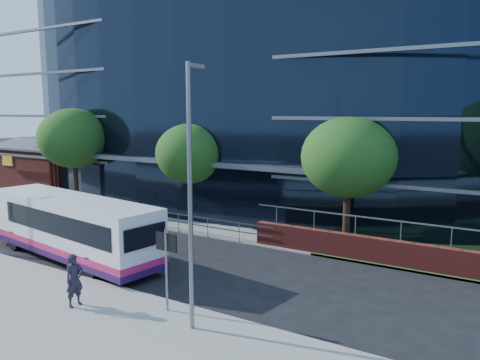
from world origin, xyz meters
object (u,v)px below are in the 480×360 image
Objects in this scene: brick_pavilion at (50,166)px; city_bus at (72,227)px; tree_far_a at (74,138)px; tree_far_c at (348,157)px; streetlight_east at (191,190)px; tree_far_b at (191,154)px; street_sign at (166,252)px; pedestrian at (74,280)px.

city_bus is at bearing -34.03° from brick_pavilion.
tree_far_a reaches higher than tree_far_c.
tree_far_c is 0.81× the size of streetlight_east.
tree_far_b is (10.00, 0.50, -0.65)m from tree_far_a.
tree_far_b is at bearing 2.86° from tree_far_a.
streetlight_east is (28.00, -15.67, 2.50)m from brick_pavilion.
tree_far_a is at bearing -26.55° from brick_pavilion.
tree_far_b reaches higher than brick_pavilion.
city_bus is (-0.11, -8.76, -2.69)m from tree_far_b.
brick_pavilion is at bearing 150.76° from streetlight_east.
street_sign is at bearing 158.64° from streetlight_east.
street_sign is 7.98m from city_bus.
tree_far_c is at bearing -21.46° from pedestrian.
tree_far_a is 10.03m from tree_far_b.
tree_far_c is 13.59m from pedestrian.
pedestrian is at bearing -154.63° from street_sign.
brick_pavilion is at bearing 57.96° from pedestrian.
pedestrian is (-4.42, -0.80, -3.37)m from streetlight_east.
pedestrian is at bearing -114.34° from tree_far_c.
tree_far_c reaches higher than street_sign.
pedestrian is (-2.92, -1.38, -1.08)m from street_sign.
streetlight_east reaches higher than street_sign.
streetlight_east is at bearing -95.11° from tree_far_c.
street_sign is at bearing -55.92° from tree_far_b.
street_sign is 3.40m from pedestrian.
city_bus is at bearing -140.74° from tree_far_c.
tree_far_b is at bearing -11.88° from brick_pavilion.
brick_pavilion is 28.78m from pedestrian.
street_sign is at bearing -61.74° from pedestrian.
brick_pavilion is at bearing 168.12° from tree_far_b.
tree_far_a is at bearing -177.14° from tree_far_b.
city_bus is at bearing -39.86° from tree_far_a.
street_sign reaches higher than pedestrian.
city_bus is (-10.11, -8.26, -3.02)m from tree_far_c.
tree_far_b is 0.93× the size of tree_far_c.
tree_far_b is (19.00, -4.00, 2.27)m from brick_pavilion.
tree_far_b reaches higher than city_bus.
brick_pavilion is at bearing 153.65° from city_bus.
tree_far_b reaches higher than pedestrian.
city_bus is at bearing 162.98° from street_sign.
brick_pavilion is 29.46m from tree_far_c.
tree_far_a is at bearing 149.54° from streetlight_east.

